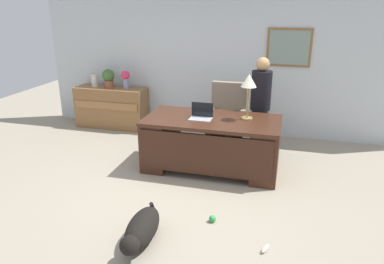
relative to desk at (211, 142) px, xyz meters
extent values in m
plane|color=#9E937F|center=(-0.22, -0.80, -0.43)|extent=(12.00, 12.00, 0.00)
cube|color=silver|center=(-0.22, 1.80, 0.92)|extent=(7.00, 0.12, 2.70)
cube|color=olive|center=(0.98, 1.73, 1.21)|extent=(0.76, 0.03, 0.66)
cube|color=gray|center=(0.98, 1.71, 1.21)|extent=(0.68, 0.01, 0.58)
cube|color=#422316|center=(0.00, 0.03, 0.33)|extent=(1.96, 0.99, 0.05)
cube|color=#422316|center=(-0.80, 0.03, -0.06)|extent=(0.36, 0.93, 0.74)
cube|color=#422316|center=(0.80, 0.03, -0.06)|extent=(0.36, 0.93, 0.74)
cube|color=#381E13|center=(0.00, -0.43, -0.03)|extent=(1.86, 0.04, 0.59)
cube|color=olive|center=(-2.35, 1.45, -0.03)|extent=(1.41, 0.48, 0.80)
cube|color=#A16F40|center=(-2.35, 1.20, 0.07)|extent=(1.31, 0.02, 0.14)
cube|color=gray|center=(0.07, 0.85, -0.06)|extent=(0.60, 0.58, 0.18)
cylinder|color=black|center=(0.07, 0.85, -0.29)|extent=(0.10, 0.10, 0.28)
cylinder|color=black|center=(0.07, 0.85, -0.41)|extent=(0.52, 0.52, 0.05)
cube|color=gray|center=(0.07, 1.09, 0.36)|extent=(0.60, 0.12, 0.66)
cube|color=gray|center=(-0.19, 0.85, 0.14)|extent=(0.08, 0.50, 0.22)
cube|color=gray|center=(0.33, 0.85, 0.14)|extent=(0.08, 0.50, 0.22)
cylinder|color=#262323|center=(0.62, 0.79, -0.05)|extent=(0.26, 0.26, 0.76)
cylinder|color=black|center=(0.62, 0.79, 0.64)|extent=(0.32, 0.32, 0.62)
sphere|color=tan|center=(0.62, 0.79, 1.06)|extent=(0.21, 0.21, 0.21)
ellipsoid|color=black|center=(-0.32, -1.91, -0.28)|extent=(0.33, 0.73, 0.30)
sphere|color=black|center=(-0.30, -2.27, -0.24)|extent=(0.20, 0.20, 0.20)
cylinder|color=black|center=(-0.34, -1.56, -0.26)|extent=(0.05, 0.15, 0.21)
cube|color=#B2B5BA|center=(-0.16, -0.05, 0.36)|extent=(0.32, 0.22, 0.01)
cube|color=black|center=(-0.16, 0.06, 0.48)|extent=(0.32, 0.01, 0.21)
cylinder|color=#9E8447|center=(0.49, 0.14, 0.37)|extent=(0.16, 0.16, 0.02)
cylinder|color=#9E8447|center=(0.49, 0.14, 0.61)|extent=(0.02, 0.02, 0.45)
cone|color=silver|center=(0.49, 0.14, 0.92)|extent=(0.22, 0.22, 0.18)
cylinder|color=#8996B9|center=(-2.01, 1.45, 0.46)|extent=(0.10, 0.10, 0.19)
sphere|color=#EF3867|center=(-2.01, 1.45, 0.63)|extent=(0.17, 0.17, 0.17)
cylinder|color=silver|center=(-2.69, 1.45, 0.49)|extent=(0.13, 0.13, 0.24)
cylinder|color=brown|center=(-2.38, 1.45, 0.44)|extent=(0.18, 0.18, 0.14)
sphere|color=#426D33|center=(-2.38, 1.45, 0.61)|extent=(0.24, 0.24, 0.24)
sphere|color=green|center=(0.32, -1.39, -0.39)|extent=(0.08, 0.08, 0.08)
ellipsoid|color=beige|center=(0.95, -1.75, -0.41)|extent=(0.10, 0.17, 0.05)
camera|label=1|loc=(1.05, -4.96, 1.97)|focal=34.36mm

